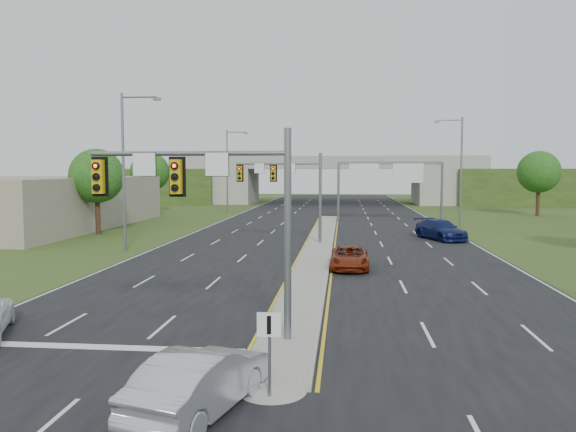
# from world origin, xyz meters

# --- Properties ---
(ground) EXTENTS (240.00, 240.00, 0.00)m
(ground) POSITION_xyz_m (0.00, 0.00, 0.00)
(ground) COLOR #2C4117
(ground) RESTS_ON ground
(road) EXTENTS (24.00, 160.00, 0.02)m
(road) POSITION_xyz_m (0.00, 35.00, 0.01)
(road) COLOR black
(road) RESTS_ON ground
(median) EXTENTS (2.00, 54.00, 0.16)m
(median) POSITION_xyz_m (0.00, 23.00, 0.10)
(median) COLOR gray
(median) RESTS_ON road
(median_nose) EXTENTS (2.00, 2.00, 0.16)m
(median_nose) POSITION_xyz_m (0.00, -4.00, 0.10)
(median_nose) COLOR gray
(median_nose) RESTS_ON road
(lane_markings) EXTENTS (23.72, 160.00, 0.01)m
(lane_markings) POSITION_xyz_m (-0.60, 28.91, 0.02)
(lane_markings) COLOR gold
(lane_markings) RESTS_ON road
(signal_mast_near) EXTENTS (6.62, 0.60, 7.00)m
(signal_mast_near) POSITION_xyz_m (-2.26, -0.07, 4.73)
(signal_mast_near) COLOR slate
(signal_mast_near) RESTS_ON ground
(signal_mast_far) EXTENTS (6.62, 0.60, 7.00)m
(signal_mast_far) POSITION_xyz_m (-2.26, 24.93, 4.73)
(signal_mast_far) COLOR slate
(signal_mast_far) RESTS_ON ground
(keep_right_sign) EXTENTS (0.60, 0.13, 2.20)m
(keep_right_sign) POSITION_xyz_m (0.00, -4.53, 1.52)
(keep_right_sign) COLOR slate
(keep_right_sign) RESTS_ON ground
(sign_gantry) EXTENTS (11.58, 0.44, 6.67)m
(sign_gantry) POSITION_xyz_m (6.68, 44.92, 5.24)
(sign_gantry) COLOR slate
(sign_gantry) RESTS_ON ground
(overpass) EXTENTS (80.00, 14.00, 8.10)m
(overpass) POSITION_xyz_m (0.00, 80.00, 3.55)
(overpass) COLOR gray
(overpass) RESTS_ON ground
(lightpole_l_mid) EXTENTS (2.85, 0.25, 11.00)m
(lightpole_l_mid) POSITION_xyz_m (-13.30, 20.00, 6.10)
(lightpole_l_mid) COLOR slate
(lightpole_l_mid) RESTS_ON ground
(lightpole_l_far) EXTENTS (2.85, 0.25, 11.00)m
(lightpole_l_far) POSITION_xyz_m (-13.30, 55.00, 6.10)
(lightpole_l_far) COLOR slate
(lightpole_l_far) RESTS_ON ground
(lightpole_r_far) EXTENTS (2.85, 0.25, 11.00)m
(lightpole_r_far) POSITION_xyz_m (13.30, 40.00, 6.10)
(lightpole_r_far) COLOR slate
(lightpole_r_far) RESTS_ON ground
(tree_l_near) EXTENTS (4.80, 4.80, 7.60)m
(tree_l_near) POSITION_xyz_m (-20.00, 30.00, 5.18)
(tree_l_near) COLOR #382316
(tree_l_near) RESTS_ON ground
(tree_l_mid) EXTENTS (5.20, 5.20, 8.12)m
(tree_l_mid) POSITION_xyz_m (-24.00, 55.00, 5.51)
(tree_l_mid) COLOR #382316
(tree_l_mid) RESTS_ON ground
(tree_r_mid) EXTENTS (5.20, 5.20, 8.12)m
(tree_r_mid) POSITION_xyz_m (26.00, 55.00, 5.51)
(tree_r_mid) COLOR #382316
(tree_r_mid) RESTS_ON ground
(tree_back_a) EXTENTS (6.00, 6.00, 8.85)m
(tree_back_a) POSITION_xyz_m (-38.00, 94.00, 5.84)
(tree_back_a) COLOR #382316
(tree_back_a) RESTS_ON ground
(tree_back_b) EXTENTS (5.60, 5.60, 8.32)m
(tree_back_b) POSITION_xyz_m (-24.00, 94.00, 5.51)
(tree_back_b) COLOR #382316
(tree_back_b) RESTS_ON ground
(tree_back_c) EXTENTS (5.60, 5.60, 8.32)m
(tree_back_c) POSITION_xyz_m (24.00, 94.00, 5.51)
(tree_back_c) COLOR #382316
(tree_back_c) RESTS_ON ground
(tree_back_d) EXTENTS (6.00, 6.00, 8.85)m
(tree_back_d) POSITION_xyz_m (38.00, 94.00, 5.84)
(tree_back_d) COLOR #382316
(tree_back_d) RESTS_ON ground
(commercial_building) EXTENTS (18.00, 30.00, 5.00)m
(commercial_building) POSITION_xyz_m (-30.00, 35.00, 2.50)
(commercial_building) COLOR gray
(commercial_building) RESTS_ON ground
(car_silver) EXTENTS (2.78, 4.82, 1.50)m
(car_silver) POSITION_xyz_m (-1.50, -5.42, 0.77)
(car_silver) COLOR #B0B1B8
(car_silver) RESTS_ON road
(car_far_a) EXTENTS (2.16, 4.64, 1.29)m
(car_far_a) POSITION_xyz_m (2.15, 14.31, 0.66)
(car_far_a) COLOR maroon
(car_far_a) RESTS_ON road
(car_far_b) EXTENTS (4.20, 6.03, 1.62)m
(car_far_b) POSITION_xyz_m (9.74, 28.94, 0.83)
(car_far_b) COLOR #0B1547
(car_far_b) RESTS_ON road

